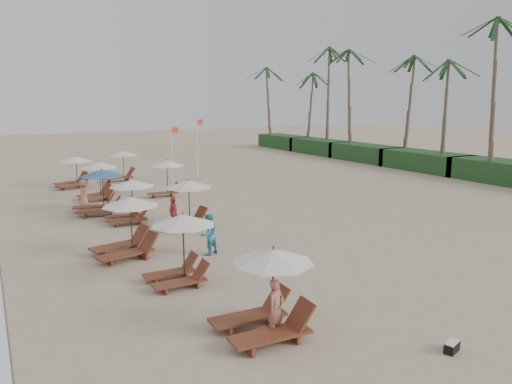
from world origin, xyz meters
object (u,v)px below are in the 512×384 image
lounger_station_0 (264,297)px  inland_station_0 (186,201)px  inland_station_1 (165,173)px  lounger_station_6 (73,173)px  flag_pole_near (172,151)px  lounger_station_1 (178,248)px  lounger_station_4 (98,193)px  lounger_station_5 (96,181)px  lounger_station_2 (124,230)px  inland_station_2 (121,164)px  duffel_bag (452,347)px  beachgoer_far_a (173,213)px  beachgoer_near (276,308)px  lounger_station_3 (128,200)px  beachgoer_mid_a (208,234)px  beachgoer_far_b (84,194)px

lounger_station_0 → inland_station_0: size_ratio=0.92×
inland_station_0 → inland_station_1: 8.18m
lounger_station_6 → flag_pole_near: 6.97m
lounger_station_1 → inland_station_1: lounger_station_1 is taller
lounger_station_4 → lounger_station_5: lounger_station_4 is taller
lounger_station_0 → lounger_station_2: bearing=100.2°
lounger_station_2 → inland_station_2: 18.55m
lounger_station_5 → duffel_bag: size_ratio=4.88×
beachgoer_far_a → duffel_bag: 14.32m
lounger_station_6 → flag_pole_near: size_ratio=0.65×
lounger_station_2 → beachgoer_near: 8.64m
lounger_station_3 → inland_station_2: (2.77, 12.82, 0.15)m
beachgoer_mid_a → lounger_station_6: bearing=-104.2°
lounger_station_1 → inland_station_1: size_ratio=0.90×
lounger_station_2 → duffel_bag: size_ratio=5.30×
lounger_station_3 → beachgoer_far_b: (-1.32, 4.63, -0.33)m
lounger_station_4 → lounger_station_6: 9.01m
flag_pole_near → lounger_station_0: bearing=-104.1°
lounger_station_3 → inland_station_2: size_ratio=0.86×
inland_station_0 → beachgoer_far_b: bearing=116.0°
lounger_station_3 → beachgoer_mid_a: size_ratio=1.53×
lounger_station_4 → beachgoer_mid_a: (2.30, -9.26, -0.29)m
beachgoer_mid_a → flag_pole_near: flag_pole_near is taller
inland_station_0 → beachgoer_far_b: inland_station_0 is taller
lounger_station_4 → lounger_station_5: size_ratio=1.12×
lounger_station_4 → lounger_station_5: bearing=79.9°
lounger_station_6 → beachgoer_far_a: bearing=-80.5°
lounger_station_2 → lounger_station_0: bearing=-79.8°
lounger_station_2 → lounger_station_4: (0.61, 7.88, 0.06)m
lounger_station_2 → inland_station_2: (4.31, 18.04, 0.23)m
lounger_station_4 → beachgoer_far_b: lounger_station_4 is taller
flag_pole_near → duffel_bag: bearing=-95.2°
lounger_station_4 → inland_station_2: (3.70, 10.17, 0.17)m
inland_station_0 → inland_station_2: same height
inland_station_1 → beachgoer_far_a: size_ratio=1.72×
lounger_station_3 → flag_pole_near: 11.85m
lounger_station_1 → beachgoer_far_b: bearing=92.6°
lounger_station_0 → lounger_station_6: size_ratio=0.95×
lounger_station_5 → beachgoer_far_b: bearing=-120.3°
inland_station_2 → lounger_station_5: bearing=-115.4°
inland_station_0 → inland_station_2: (0.69, 15.16, -0.02)m
inland_station_0 → beachgoer_near: bearing=-99.7°
inland_station_1 → beachgoer_far_a: inland_station_1 is taller
lounger_station_1 → beachgoer_far_a: 7.12m
lounger_station_5 → lounger_station_3: bearing=-87.8°
lounger_station_2 → inland_station_1: (5.33, 10.88, 0.39)m
lounger_station_3 → beachgoer_far_b: size_ratio=1.55×
beachgoer_far_b → lounger_station_2: bearing=-154.8°
lounger_station_4 → flag_pole_near: bearing=48.0°
lounger_station_4 → flag_pole_near: flag_pole_near is taller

